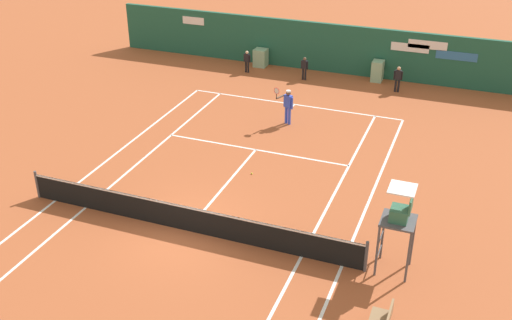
{
  "coord_description": "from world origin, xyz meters",
  "views": [
    {
      "loc": [
        8.21,
        -14.93,
        11.57
      ],
      "look_at": [
        0.89,
        4.12,
        0.8
      ],
      "focal_mm": 42.75,
      "sensor_mm": 36.0,
      "label": 1
    }
  ],
  "objects": [
    {
      "name": "tennis_net",
      "position": [
        0.0,
        0.0,
        0.51
      ],
      "size": [
        12.1,
        0.1,
        1.07
      ],
      "color": "#4C4C51",
      "rests_on": "ground_plane"
    },
    {
      "name": "ball_kid_centre_post",
      "position": [
        -0.58,
        15.21,
        0.73
      ],
      "size": [
        0.42,
        0.2,
        1.27
      ],
      "rotation": [
        0.0,
        0.0,
        3.0
      ],
      "color": "black",
      "rests_on": "ground_plane"
    },
    {
      "name": "sponsor_back_wall",
      "position": [
        -0.01,
        16.97,
        1.31
      ],
      "size": [
        25.0,
        1.02,
        2.71
      ],
      "color": "#1E5642",
      "rests_on": "ground_plane"
    },
    {
      "name": "ball_kid_right_post",
      "position": [
        -3.9,
        15.21,
        0.72
      ],
      "size": [
        0.41,
        0.18,
        1.24
      ],
      "rotation": [
        0.0,
        0.0,
        3.07
      ],
      "color": "black",
      "rests_on": "ground_plane"
    },
    {
      "name": "umpire_chair",
      "position": [
        6.77,
        0.37,
        1.88
      ],
      "size": [
        1.0,
        1.0,
        2.87
      ],
      "rotation": [
        0.0,
        0.0,
        1.57
      ],
      "color": "#47474C",
      "rests_on": "ground_plane"
    },
    {
      "name": "tennis_ball_mid_court",
      "position": [
        0.62,
        4.37,
        0.03
      ],
      "size": [
        0.07,
        0.07,
        0.07
      ],
      "primitive_type": "sphere",
      "color": "#CCE033",
      "rests_on": "ground_plane"
    },
    {
      "name": "ground_plane",
      "position": [
        -0.0,
        0.58,
        0.0
      ],
      "size": [
        80.0,
        80.0,
        0.01
      ],
      "color": "#A8512D"
    },
    {
      "name": "ball_kid_left_post",
      "position": [
        4.41,
        15.21,
        0.78
      ],
      "size": [
        0.45,
        0.2,
        1.36
      ],
      "rotation": [
        0.0,
        0.0,
        3.22
      ],
      "color": "black",
      "rests_on": "ground_plane"
    },
    {
      "name": "player_on_baseline",
      "position": [
        0.4,
        9.39,
        0.99
      ],
      "size": [
        0.81,
        0.66,
        1.86
      ],
      "rotation": [
        0.0,
        0.0,
        2.78
      ],
      "color": "blue",
      "rests_on": "ground_plane"
    }
  ]
}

